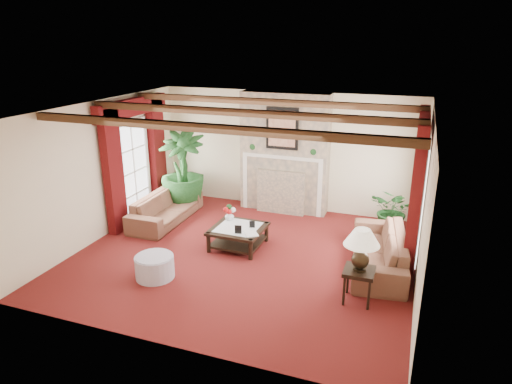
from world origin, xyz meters
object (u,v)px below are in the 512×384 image
at_px(sofa_right, 379,244).
at_px(ottoman, 155,267).
at_px(side_table, 358,285).
at_px(potted_palm, 183,187).
at_px(coffee_table, 238,237).
at_px(sofa_left, 166,203).

relative_size(sofa_right, ottoman, 3.50).
bearing_deg(sofa_right, side_table, -14.93).
height_order(sofa_right, ottoman, sofa_right).
height_order(potted_palm, coffee_table, potted_palm).
relative_size(sofa_left, potted_palm, 1.03).
bearing_deg(side_table, sofa_left, 157.46).
relative_size(potted_palm, side_table, 3.73).
bearing_deg(ottoman, potted_palm, 109.85).
bearing_deg(coffee_table, sofa_right, 3.25).
height_order(coffee_table, side_table, side_table).
xyz_separation_m(potted_palm, ottoman, (1.12, -3.10, -0.33)).
distance_m(sofa_left, potted_palm, 0.87).
bearing_deg(potted_palm, ottoman, -70.15).
relative_size(sofa_right, potted_palm, 1.14).
height_order(potted_palm, ottoman, potted_palm).
bearing_deg(sofa_right, coffee_table, -94.94).
bearing_deg(side_table, potted_palm, 148.73).
height_order(sofa_left, sofa_right, sofa_right).
bearing_deg(potted_palm, sofa_left, -88.32).
relative_size(sofa_left, coffee_table, 2.13).
distance_m(sofa_right, coffee_table, 2.61).
distance_m(potted_palm, ottoman, 3.31).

